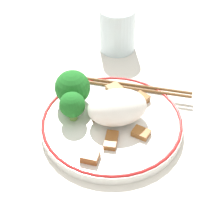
{
  "coord_description": "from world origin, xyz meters",
  "views": [
    {
      "loc": [
        -0.08,
        -0.42,
        0.45
      ],
      "look_at": [
        0.0,
        0.0,
        0.04
      ],
      "focal_mm": 60.0,
      "sensor_mm": 36.0,
      "label": 1
    }
  ],
  "objects_px": {
    "chopsticks": "(128,86)",
    "plate": "(112,123)",
    "broccoli_back_left": "(73,88)",
    "drinking_glass": "(117,29)",
    "broccoli_back_center": "(72,105)"
  },
  "relations": [
    {
      "from": "plate",
      "to": "chopsticks",
      "type": "relative_size",
      "value": 1.07
    },
    {
      "from": "broccoli_back_left",
      "to": "drinking_glass",
      "type": "xyz_separation_m",
      "value": [
        0.11,
        0.17,
        -0.0
      ]
    },
    {
      "from": "broccoli_back_left",
      "to": "chopsticks",
      "type": "relative_size",
      "value": 0.29
    },
    {
      "from": "plate",
      "to": "drinking_glass",
      "type": "xyz_separation_m",
      "value": [
        0.06,
        0.23,
        0.04
      ]
    },
    {
      "from": "plate",
      "to": "broccoli_back_left",
      "type": "height_order",
      "value": "broccoli_back_left"
    },
    {
      "from": "broccoli_back_center",
      "to": "chopsticks",
      "type": "relative_size",
      "value": 0.24
    },
    {
      "from": "broccoli_back_left",
      "to": "drinking_glass",
      "type": "height_order",
      "value": "drinking_glass"
    },
    {
      "from": "plate",
      "to": "broccoli_back_center",
      "type": "distance_m",
      "value": 0.07
    },
    {
      "from": "broccoli_back_left",
      "to": "drinking_glass",
      "type": "distance_m",
      "value": 0.2
    },
    {
      "from": "chopsticks",
      "to": "plate",
      "type": "bearing_deg",
      "value": -119.15
    },
    {
      "from": "drinking_glass",
      "to": "broccoli_back_center",
      "type": "bearing_deg",
      "value": -119.14
    },
    {
      "from": "chopsticks",
      "to": "broccoli_back_center",
      "type": "bearing_deg",
      "value": -149.57
    },
    {
      "from": "broccoli_back_left",
      "to": "broccoli_back_center",
      "type": "distance_m",
      "value": 0.04
    },
    {
      "from": "plate",
      "to": "broccoli_back_left",
      "type": "xyz_separation_m",
      "value": [
        -0.06,
        0.06,
        0.04
      ]
    },
    {
      "from": "plate",
      "to": "chopsticks",
      "type": "xyz_separation_m",
      "value": [
        0.04,
        0.08,
        0.01
      ]
    }
  ]
}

